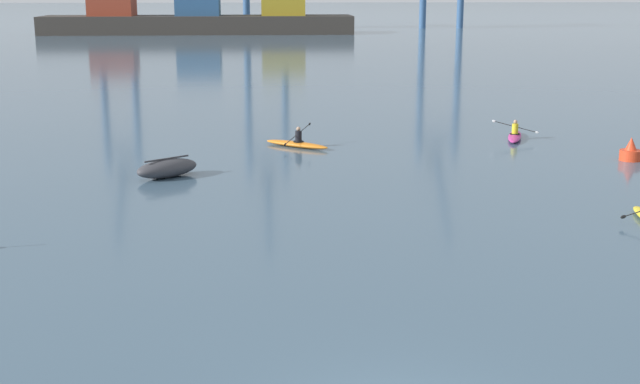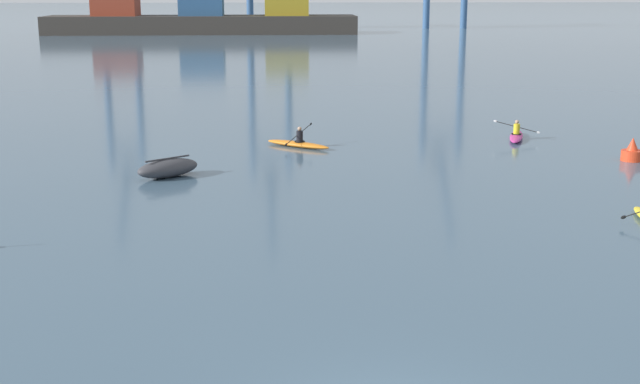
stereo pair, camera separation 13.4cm
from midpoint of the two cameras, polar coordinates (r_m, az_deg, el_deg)
container_barge at (r=136.41m, az=-8.00°, el=11.63°), size 48.47×9.44×7.22m
capsized_dinghy at (r=32.99m, az=-10.18°, el=1.61°), size 2.73×2.46×0.76m
channel_buoy at (r=37.95m, az=20.52°, el=2.54°), size 0.90×0.90×1.00m
kayak_orange at (r=38.67m, az=-1.40°, el=3.32°), size 3.07×2.54×1.03m
kayak_magenta at (r=41.79m, az=13.28°, el=3.74°), size 2.14×3.41×0.95m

